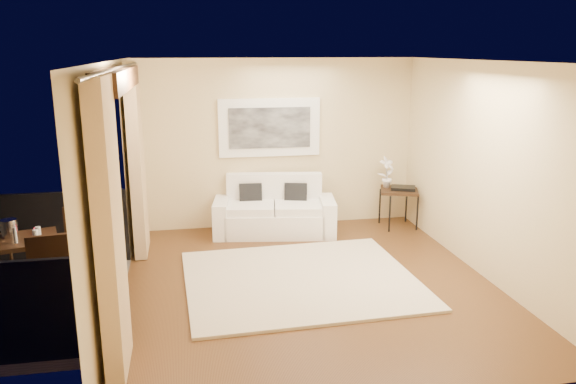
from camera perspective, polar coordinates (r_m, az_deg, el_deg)
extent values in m
plane|color=#573519|center=(7.07, 2.16, -9.29)|extent=(5.00, 5.00, 0.00)
plane|color=white|center=(6.48, 2.39, 13.15)|extent=(5.00, 5.00, 0.00)
plane|color=beige|center=(9.06, -1.20, 4.91)|extent=(4.50, 0.00, 4.50)
plane|color=beige|center=(4.34, 9.52, -5.85)|extent=(4.50, 0.00, 4.50)
plane|color=beige|center=(7.46, 19.39, 2.06)|extent=(0.00, 5.00, 5.00)
plane|color=beige|center=(8.34, -15.92, 3.55)|extent=(0.00, 2.70, 2.70)
plane|color=beige|center=(4.78, -19.82, -4.61)|extent=(0.00, 2.70, 2.70)
plane|color=beige|center=(6.38, -18.15, 11.10)|extent=(0.00, 2.40, 2.40)
cube|color=#311D10|center=(6.37, -17.04, 10.91)|extent=(0.28, 2.40, 0.22)
cube|color=#605B56|center=(7.16, -23.77, -10.79)|extent=(1.80, 2.60, 0.12)
cube|color=black|center=(8.13, -22.20, -3.44)|extent=(1.80, 0.06, 1.00)
cube|color=black|center=(5.82, -27.12, -10.96)|extent=(1.80, 0.06, 1.00)
cube|color=#D8B685|center=(8.04, -15.10, 3.00)|extent=(0.16, 0.75, 2.62)
cube|color=#D8B685|center=(5.05, -17.70, -3.80)|extent=(0.16, 0.75, 2.62)
cylinder|color=#4C473F|center=(6.36, -16.93, 11.91)|extent=(0.04, 4.80, 0.04)
cube|color=white|center=(8.97, -1.88, 6.56)|extent=(1.62, 0.05, 0.92)
cube|color=black|center=(8.94, -1.85, 6.53)|extent=(1.30, 0.02, 0.64)
cube|color=beige|center=(7.15, 1.28, -8.85)|extent=(2.94, 2.59, 0.04)
cube|color=white|center=(8.85, -1.37, -3.06)|extent=(1.62, 1.02, 0.38)
cube|color=white|center=(9.05, -1.41, -0.36)|extent=(1.53, 0.42, 0.73)
cube|color=white|center=(8.85, -6.77, -2.54)|extent=(0.33, 0.83, 0.55)
cube|color=white|center=(8.87, 4.01, -2.44)|extent=(0.33, 0.83, 0.55)
cube|color=white|center=(8.76, -3.78, -1.56)|extent=(0.81, 0.81, 0.13)
cube|color=white|center=(8.76, 1.02, -1.52)|extent=(0.81, 0.81, 0.13)
cube|color=black|center=(8.91, -3.81, -0.26)|extent=(0.37, 0.19, 0.37)
cube|color=black|center=(8.92, 0.78, -0.22)|extent=(0.39, 0.25, 0.37)
cube|color=#311D10|center=(9.24, 11.23, 0.16)|extent=(0.74, 0.74, 0.04)
cylinder|color=black|center=(9.03, 10.29, -2.21)|extent=(0.03, 0.03, 0.59)
cylinder|color=black|center=(9.21, 13.00, -2.04)|extent=(0.03, 0.03, 0.59)
cylinder|color=black|center=(9.45, 9.31, -1.42)|extent=(0.03, 0.03, 0.59)
cylinder|color=black|center=(9.62, 11.92, -1.27)|extent=(0.03, 0.03, 0.59)
cube|color=black|center=(9.22, 11.62, 0.40)|extent=(0.46, 0.40, 0.05)
imported|color=white|center=(9.24, 10.01, 1.99)|extent=(0.32, 0.27, 0.51)
cube|color=#311D10|center=(7.00, -25.04, -4.45)|extent=(0.79, 0.79, 0.05)
cylinder|color=#311D10|center=(6.82, -23.07, -8.18)|extent=(0.04, 0.04, 0.71)
cylinder|color=#311D10|center=(7.43, -26.21, -6.68)|extent=(0.04, 0.04, 0.71)
cylinder|color=#311D10|center=(7.30, -22.20, -6.62)|extent=(0.04, 0.04, 0.71)
cube|color=#311D10|center=(7.49, -19.51, -4.98)|extent=(0.48, 0.48, 0.05)
cube|color=#311D10|center=(7.24, -20.11, -3.57)|extent=(0.43, 0.11, 0.56)
cylinder|color=#311D10|center=(7.68, -17.75, -6.27)|extent=(0.03, 0.03, 0.44)
cylinder|color=#311D10|center=(7.78, -20.23, -6.21)|extent=(0.03, 0.03, 0.44)
cylinder|color=#311D10|center=(7.37, -18.44, -7.21)|extent=(0.03, 0.03, 0.44)
cylinder|color=#311D10|center=(7.47, -21.02, -7.13)|extent=(0.03, 0.03, 0.44)
cube|color=#311D10|center=(6.02, -22.66, -9.78)|extent=(0.52, 0.52, 0.05)
cube|color=#311D10|center=(6.11, -22.81, -6.69)|extent=(0.46, 0.12, 0.60)
cylinder|color=#311D10|center=(5.97, -24.32, -12.83)|extent=(0.03, 0.03, 0.47)
cylinder|color=#311D10|center=(5.94, -20.71, -12.60)|extent=(0.03, 0.03, 0.47)
cylinder|color=#311D10|center=(6.31, -24.05, -11.34)|extent=(0.03, 0.03, 0.47)
cylinder|color=#311D10|center=(6.28, -20.65, -11.12)|extent=(0.03, 0.03, 0.47)
cylinder|color=silver|center=(7.09, -26.47, -3.30)|extent=(0.18, 0.18, 0.20)
cylinder|color=red|center=(7.09, -24.17, -3.62)|extent=(0.06, 0.06, 0.07)
cylinder|color=silver|center=(6.83, -25.97, -3.98)|extent=(0.04, 0.04, 0.18)
cylinder|color=white|center=(6.85, -24.27, -4.01)|extent=(0.06, 0.06, 0.12)
cylinder|color=silver|center=(6.95, -24.04, -3.72)|extent=(0.06, 0.06, 0.12)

